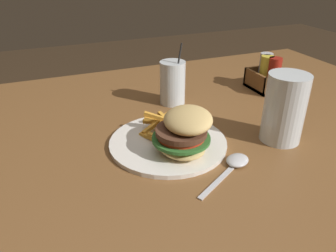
# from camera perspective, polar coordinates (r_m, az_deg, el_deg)

# --- Properties ---
(dining_table) EXTENTS (1.22, 1.42, 0.71)m
(dining_table) POSITION_cam_1_polar(r_m,az_deg,el_deg) (0.84, 8.74, -8.95)
(dining_table) COLOR brown
(dining_table) RESTS_ON ground_plane
(meal_plate_near) EXTENTS (0.27, 0.27, 0.11)m
(meal_plate_near) POSITION_cam_1_polar(r_m,az_deg,el_deg) (0.72, 1.47, -1.72)
(meal_plate_near) COLOR white
(meal_plate_near) RESTS_ON dining_table
(beer_glass) EXTENTS (0.09, 0.09, 0.16)m
(beer_glass) POSITION_cam_1_polar(r_m,az_deg,el_deg) (0.79, 19.56, 2.61)
(beer_glass) COLOR silver
(beer_glass) RESTS_ON dining_table
(juice_glass) EXTENTS (0.07, 0.07, 0.18)m
(juice_glass) POSITION_cam_1_polar(r_m,az_deg,el_deg) (0.95, 0.80, 7.34)
(juice_glass) COLOR silver
(juice_glass) RESTS_ON dining_table
(spoon) EXTENTS (0.11, 0.16, 0.02)m
(spoon) POSITION_cam_1_polar(r_m,az_deg,el_deg) (0.70, 11.70, -6.17)
(spoon) COLOR silver
(spoon) RESTS_ON dining_table
(condiment_caddy) EXTENTS (0.11, 0.10, 0.11)m
(condiment_caddy) POSITION_cam_1_polar(r_m,az_deg,el_deg) (1.10, 16.93, 8.39)
(condiment_caddy) COLOR brown
(condiment_caddy) RESTS_ON dining_table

